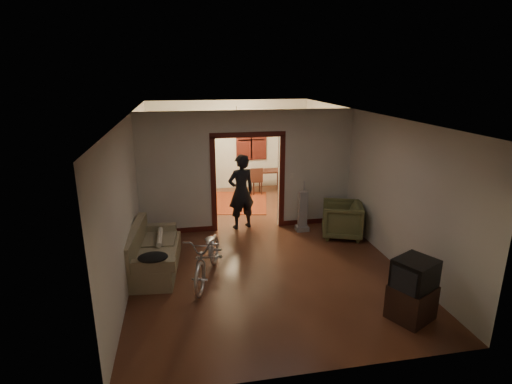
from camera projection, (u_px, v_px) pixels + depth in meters
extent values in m
cube|color=#3E1E13|center=(254.00, 239.00, 9.00)|extent=(5.00, 8.50, 0.01)
cube|color=white|center=(253.00, 113.00, 8.19)|extent=(5.00, 8.50, 0.01)
cube|color=beige|center=(229.00, 145.00, 12.59)|extent=(5.00, 0.02, 2.80)
cube|color=beige|center=(133.00, 185.00, 8.15)|extent=(0.02, 8.50, 2.80)
cube|color=beige|center=(362.00, 174.00, 9.04)|extent=(0.02, 8.50, 2.80)
cube|color=beige|center=(248.00, 171.00, 9.30)|extent=(5.00, 0.14, 2.80)
cube|color=#3E120E|center=(248.00, 183.00, 9.39)|extent=(1.74, 0.20, 2.32)
cube|color=black|center=(251.00, 140.00, 12.64)|extent=(0.98, 0.06, 1.28)
sphere|color=#FFE0A5|center=(237.00, 121.00, 10.67)|extent=(0.24, 0.24, 0.24)
cube|color=silver|center=(292.00, 176.00, 9.46)|extent=(0.08, 0.01, 0.12)
cube|color=#746C4D|center=(154.00, 249.00, 7.51)|extent=(0.99, 1.91, 0.85)
cylinder|color=beige|center=(160.00, 237.00, 7.78)|extent=(0.10, 0.81, 0.10)
ellipsoid|color=black|center=(153.00, 257.00, 6.59)|extent=(0.50, 0.37, 0.14)
imported|color=silver|center=(208.00, 255.00, 7.15)|extent=(1.10, 1.87, 0.93)
imported|color=brown|center=(342.00, 220.00, 9.06)|extent=(1.12, 1.10, 0.80)
cube|color=black|center=(411.00, 302.00, 6.05)|extent=(0.78, 0.76, 0.54)
cube|color=black|center=(415.00, 275.00, 5.92)|extent=(0.73, 0.71, 0.49)
cube|color=gray|center=(303.00, 211.00, 9.35)|extent=(0.33, 0.28, 0.97)
imported|color=black|center=(241.00, 192.00, 9.42)|extent=(0.76, 0.61, 1.81)
cube|color=maroon|center=(239.00, 202.00, 11.51)|extent=(1.98, 2.36, 0.02)
cube|color=#2D3721|center=(192.00, 164.00, 12.06)|extent=(0.96, 0.56, 1.88)
sphere|color=#1E5972|center=(190.00, 131.00, 11.77)|extent=(0.27, 0.27, 0.27)
cube|color=#331711|center=(266.00, 182.00, 12.37)|extent=(1.05, 0.73, 0.70)
cube|color=#331711|center=(256.00, 180.00, 12.25)|extent=(0.43, 0.43, 0.84)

